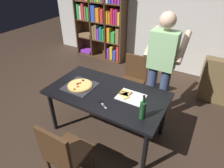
# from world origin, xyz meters

# --- Properties ---
(ground_plane) EXTENTS (12.00, 12.00, 0.00)m
(ground_plane) POSITION_xyz_m (0.00, 0.00, 0.00)
(ground_plane) COLOR #38281E
(back_wall) EXTENTS (6.40, 0.10, 2.80)m
(back_wall) POSITION_xyz_m (0.00, 2.60, 1.40)
(back_wall) COLOR silver
(back_wall) RESTS_ON ground_plane
(dining_table) EXTENTS (1.65, 0.89, 0.75)m
(dining_table) POSITION_xyz_m (0.00, 0.00, 0.67)
(dining_table) COLOR black
(dining_table) RESTS_ON ground_plane
(chair_near_camera) EXTENTS (0.42, 0.42, 0.90)m
(chair_near_camera) POSITION_xyz_m (-0.00, -0.93, 0.51)
(chair_near_camera) COLOR #472D19
(chair_near_camera) RESTS_ON ground_plane
(chair_far_side) EXTENTS (0.42, 0.42, 0.90)m
(chair_far_side) POSITION_xyz_m (0.00, 0.93, 0.51)
(chair_far_side) COLOR #472D19
(chair_far_side) RESTS_ON ground_plane
(bookshelf) EXTENTS (1.40, 0.35, 1.95)m
(bookshelf) POSITION_xyz_m (-1.60, 2.37, 1.02)
(bookshelf) COLOR #513823
(bookshelf) RESTS_ON ground_plane
(person_serving_pizza) EXTENTS (0.55, 0.54, 1.75)m
(person_serving_pizza) POSITION_xyz_m (0.52, 0.71, 1.00)
(person_serving_pizza) COLOR #38476B
(person_serving_pizza) RESTS_ON ground_plane
(pepperoni_pizza_on_tray) EXTENTS (0.42, 0.42, 0.04)m
(pepperoni_pizza_on_tray) POSITION_xyz_m (-0.41, -0.07, 0.77)
(pepperoni_pizza_on_tray) COLOR #2D2D33
(pepperoni_pizza_on_tray) RESTS_ON dining_table
(pizza_slices_on_towel) EXTENTS (0.36, 0.28, 0.03)m
(pizza_slices_on_towel) POSITION_xyz_m (0.30, 0.06, 0.76)
(pizza_slices_on_towel) COLOR white
(pizza_slices_on_towel) RESTS_ON dining_table
(wine_bottle) EXTENTS (0.07, 0.07, 0.32)m
(wine_bottle) POSITION_xyz_m (0.62, -0.24, 0.87)
(wine_bottle) COLOR #194723
(wine_bottle) RESTS_ON dining_table
(kitchen_scissors) EXTENTS (0.19, 0.15, 0.01)m
(kitchen_scissors) POSITION_xyz_m (0.07, -0.24, 0.76)
(kitchen_scissors) COLOR silver
(kitchen_scissors) RESTS_ON dining_table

